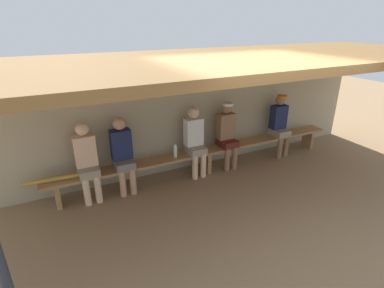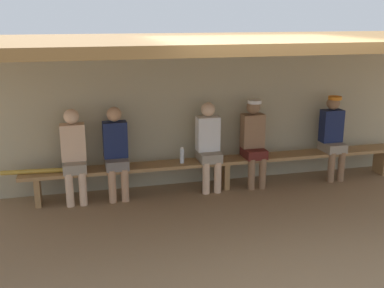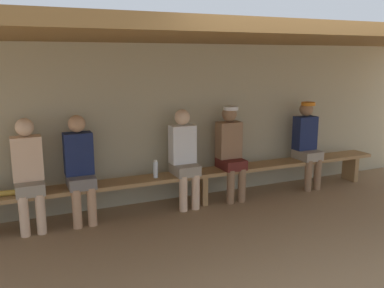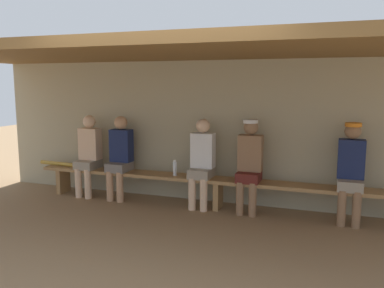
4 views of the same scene
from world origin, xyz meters
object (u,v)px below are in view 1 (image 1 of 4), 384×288
(player_rightmost, at_px, (87,159))
(player_shirtless_tan, at_px, (123,153))
(bench, at_px, (206,153))
(player_near_post, at_px, (227,132))
(player_with_sunglasses, at_px, (195,139))
(player_in_blue, at_px, (280,123))
(baseball_bat, at_px, (53,180))
(water_bottle_clear, at_px, (175,151))

(player_rightmost, height_order, player_shirtless_tan, same)
(bench, height_order, player_near_post, player_near_post)
(player_with_sunglasses, xyz_separation_m, player_in_blue, (2.07, 0.00, 0.02))
(baseball_bat, bearing_deg, bench, 5.05)
(player_near_post, distance_m, player_shirtless_tan, 2.10)
(bench, distance_m, water_bottle_clear, 0.70)
(player_rightmost, relative_size, player_near_post, 0.99)
(player_with_sunglasses, relative_size, player_shirtless_tan, 1.00)
(water_bottle_clear, bearing_deg, baseball_bat, 179.24)
(player_with_sunglasses, xyz_separation_m, baseball_bat, (-2.52, -0.00, -0.24))
(player_in_blue, relative_size, water_bottle_clear, 5.63)
(player_with_sunglasses, bearing_deg, player_near_post, 0.04)
(player_in_blue, xyz_separation_m, player_shirtless_tan, (-3.45, -0.00, -0.02))
(player_with_sunglasses, xyz_separation_m, player_near_post, (0.72, 0.00, 0.02))
(player_with_sunglasses, relative_size, baseball_bat, 1.51)
(water_bottle_clear, distance_m, baseball_bat, 2.10)
(player_rightmost, height_order, player_in_blue, player_in_blue)
(player_shirtless_tan, distance_m, water_bottle_clear, 0.97)
(player_with_sunglasses, height_order, baseball_bat, player_with_sunglasses)
(player_in_blue, xyz_separation_m, baseball_bat, (-4.59, -0.00, -0.25))
(bench, height_order, player_rightmost, player_rightmost)
(player_in_blue, bearing_deg, player_rightmost, -179.99)
(bench, distance_m, player_in_blue, 1.85)
(water_bottle_clear, bearing_deg, player_near_post, 1.58)
(player_with_sunglasses, height_order, player_near_post, player_near_post)
(bench, bearing_deg, baseball_bat, -180.00)
(player_near_post, relative_size, player_shirtless_tan, 1.01)
(player_near_post, distance_m, baseball_bat, 3.25)
(player_with_sunglasses, height_order, player_in_blue, player_in_blue)
(baseball_bat, bearing_deg, water_bottle_clear, 4.29)
(bench, bearing_deg, player_in_blue, 0.11)
(player_in_blue, bearing_deg, player_shirtless_tan, -179.99)
(player_in_blue, distance_m, water_bottle_clear, 2.50)
(player_rightmost, distance_m, player_in_blue, 4.04)
(player_shirtless_tan, xyz_separation_m, water_bottle_clear, (0.96, -0.03, -0.16))
(player_near_post, height_order, water_bottle_clear, player_near_post)
(player_near_post, bearing_deg, player_with_sunglasses, -179.96)
(player_with_sunglasses, bearing_deg, bench, -0.69)
(player_rightmost, bearing_deg, water_bottle_clear, -1.14)
(player_near_post, bearing_deg, bench, -179.56)
(player_rightmost, relative_size, player_in_blue, 0.99)
(player_near_post, xyz_separation_m, water_bottle_clear, (-1.14, -0.03, -0.17))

